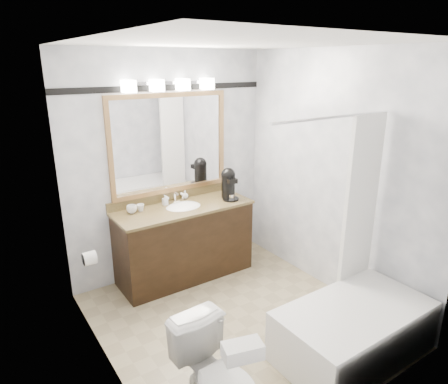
% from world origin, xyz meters
% --- Properties ---
extents(room, '(2.42, 2.62, 2.52)m').
position_xyz_m(room, '(0.00, 0.00, 1.25)').
color(room, '#9A8C68').
rests_on(room, ground).
extents(vanity, '(1.53, 0.58, 0.97)m').
position_xyz_m(vanity, '(0.00, 1.02, 0.44)').
color(vanity, black).
rests_on(vanity, ground).
extents(mirror, '(1.40, 0.04, 1.10)m').
position_xyz_m(mirror, '(0.00, 1.28, 1.50)').
color(mirror, '#AE804E').
rests_on(mirror, room).
extents(vanity_light_bar, '(1.02, 0.14, 0.12)m').
position_xyz_m(vanity_light_bar, '(0.00, 1.23, 2.13)').
color(vanity_light_bar, silver).
rests_on(vanity_light_bar, room).
extents(accent_stripe, '(2.40, 0.01, 0.06)m').
position_xyz_m(accent_stripe, '(0.00, 1.29, 2.10)').
color(accent_stripe, black).
rests_on(accent_stripe, room).
extents(bathtub, '(1.30, 0.75, 1.96)m').
position_xyz_m(bathtub, '(0.55, -0.90, 0.28)').
color(bathtub, white).
rests_on(bathtub, ground).
extents(tp_roll, '(0.11, 0.12, 0.12)m').
position_xyz_m(tp_roll, '(-1.14, 0.66, 0.70)').
color(tp_roll, white).
rests_on(tp_roll, room).
extents(toilet, '(0.44, 0.73, 0.72)m').
position_xyz_m(toilet, '(-0.77, -0.87, 0.36)').
color(toilet, white).
rests_on(toilet, ground).
extents(tissue_box, '(0.26, 0.19, 0.10)m').
position_xyz_m(tissue_box, '(-0.77, -1.12, 0.77)').
color(tissue_box, white).
rests_on(tissue_box, toilet).
extents(coffee_maker, '(0.19, 0.24, 0.36)m').
position_xyz_m(coffee_maker, '(0.56, 0.96, 1.04)').
color(coffee_maker, black).
rests_on(coffee_maker, vanity).
extents(cup_left, '(0.14, 0.14, 0.08)m').
position_xyz_m(cup_left, '(-0.54, 1.14, 0.89)').
color(cup_left, white).
rests_on(cup_left, vanity).
extents(cup_right, '(0.10, 0.10, 0.07)m').
position_xyz_m(cup_right, '(-0.44, 1.15, 0.89)').
color(cup_right, white).
rests_on(cup_right, vanity).
extents(soap_bottle_a, '(0.06, 0.06, 0.11)m').
position_xyz_m(soap_bottle_a, '(-0.14, 1.17, 0.91)').
color(soap_bottle_a, white).
rests_on(soap_bottle_a, vanity).
extents(soap_bottle_b, '(0.09, 0.09, 0.10)m').
position_xyz_m(soap_bottle_b, '(0.14, 1.23, 0.90)').
color(soap_bottle_b, white).
rests_on(soap_bottle_b, vanity).
extents(soap_bar, '(0.08, 0.05, 0.02)m').
position_xyz_m(soap_bar, '(-0.01, 1.13, 0.86)').
color(soap_bar, beige).
rests_on(soap_bar, vanity).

